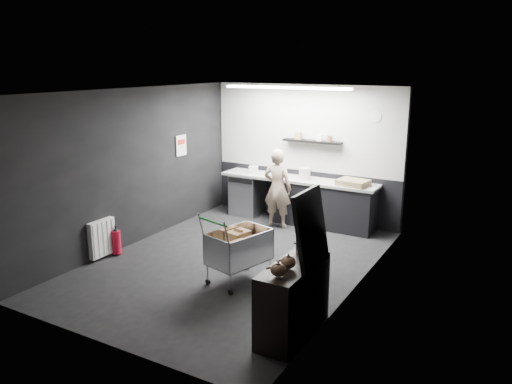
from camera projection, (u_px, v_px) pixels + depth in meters
The scene contains 22 objects.
floor at pixel (233, 262), 7.99m from camera, with size 5.50×5.50×0.00m, color black.
ceiling at pixel (231, 91), 7.31m from camera, with size 5.50×5.50×0.00m, color white.
wall_back at pixel (305, 153), 9.97m from camera, with size 5.50×5.50×0.00m, color black.
wall_front at pixel (95, 231), 5.33m from camera, with size 5.50×5.50×0.00m, color black.
wall_left at pixel (134, 167), 8.61m from camera, with size 5.50×5.50×0.00m, color black.
wall_right at pixel (358, 197), 6.70m from camera, with size 5.50×5.50×0.00m, color black.
kitchen_wall_panel at pixel (305, 128), 9.83m from camera, with size 3.95×0.02×1.70m, color #BABBB6.
dado_panel at pixel (304, 194), 10.17m from camera, with size 3.95×0.02×1.00m, color black.
floating_shelf at pixel (312, 141), 9.70m from camera, with size 1.20×0.22×0.04m, color black.
wall_clock at pixel (376, 117), 9.08m from camera, with size 0.20×0.20×0.03m, color silver.
poster at pixel (181, 145), 9.64m from camera, with size 0.02×0.30×0.40m, color white.
poster_red_band at pixel (181, 142), 9.62m from camera, with size 0.01×0.22×0.10m, color red.
radiator at pixel (102, 238), 8.07m from camera, with size 0.10×0.50×0.60m, color silver.
ceiling_strip at pixel (286, 88), 8.88m from camera, with size 2.40×0.20×0.04m, color white.
prep_counter at pixel (304, 201), 9.85m from camera, with size 3.20×0.61×0.90m.
person at pixel (278, 188), 9.56m from camera, with size 0.56×0.37×1.53m, color beige.
shopping_cart at pixel (239, 249), 7.17m from camera, with size 0.79×1.09×1.04m.
sideboard at pixel (295, 289), 5.77m from camera, with size 0.50×1.17×1.75m.
fire_extinguisher at pixel (116, 241), 8.24m from camera, with size 0.15×0.15×0.49m.
cardboard_box at pixel (353, 183), 9.20m from camera, with size 0.55×0.41×0.11m, color olive.
pink_tub at pixel (305, 174), 9.71m from camera, with size 0.22×0.22×0.22m, color beige.
white_container at pixel (253, 170), 10.21m from camera, with size 0.17×0.13×0.15m, color silver.
Camera 1 is at (3.99, -6.31, 3.09)m, focal length 35.00 mm.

